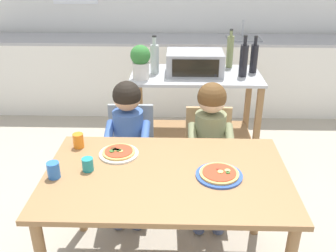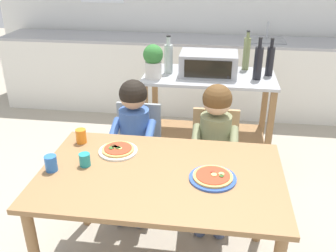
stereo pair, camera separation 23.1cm
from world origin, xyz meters
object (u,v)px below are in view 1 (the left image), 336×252
at_px(toaster_oven, 195,63).
at_px(dining_table, 167,187).
at_px(bottle_brown_beer, 230,51).
at_px(bottle_dark_olive_oil, 155,58).
at_px(drinking_cup_teal, 88,164).
at_px(pizza_plate_white, 119,153).
at_px(child_in_olive_shirt, 211,136).
at_px(drinking_cup_orange, 78,141).
at_px(bottle_tall_green_wine, 244,60).
at_px(dining_chair_right, 208,154).
at_px(bottle_slim_sauce, 254,58).
at_px(pizza_plate_blue_rimmed, 219,174).
at_px(child_in_blue_striped_shirt, 128,134).
at_px(kitchen_island_cart, 195,105).
at_px(potted_herb_plant, 141,61).
at_px(dining_chair_left, 131,150).
at_px(drinking_cup_blue, 54,170).

distance_m(toaster_oven, dining_table, 1.43).
bearing_deg(bottle_brown_beer, bottle_dark_olive_oil, -163.21).
distance_m(toaster_oven, drinking_cup_teal, 1.52).
relative_size(toaster_oven, dining_table, 0.35).
bearing_deg(pizza_plate_white, bottle_dark_olive_oil, 82.62).
bearing_deg(toaster_oven, pizza_plate_white, -113.09).
relative_size(child_in_olive_shirt, drinking_cup_teal, 13.65).
distance_m(bottle_dark_olive_oil, drinking_cup_orange, 1.19).
bearing_deg(bottle_tall_green_wine, drinking_cup_teal, -129.23).
relative_size(bottle_dark_olive_oil, dining_chair_right, 0.40).
distance_m(toaster_oven, bottle_tall_green_wine, 0.41).
height_order(bottle_slim_sauce, bottle_brown_beer, bottle_brown_beer).
height_order(bottle_brown_beer, pizza_plate_blue_rimmed, bottle_brown_beer).
distance_m(child_in_blue_striped_shirt, drinking_cup_teal, 0.61).
xyz_separation_m(kitchen_island_cart, bottle_slim_sauce, (0.50, 0.06, 0.43)).
relative_size(bottle_tall_green_wine, drinking_cup_teal, 4.57).
distance_m(dining_chair_right, child_in_olive_shirt, 0.24).
height_order(bottle_dark_olive_oil, bottle_slim_sauce, bottle_dark_olive_oil).
bearing_deg(child_in_olive_shirt, kitchen_island_cart, 95.74).
distance_m(potted_herb_plant, pizza_plate_white, 1.06).
height_order(toaster_oven, bottle_brown_beer, bottle_brown_beer).
bearing_deg(dining_chair_left, bottle_dark_olive_oil, 77.01).
xyz_separation_m(kitchen_island_cart, pizza_plate_blue_rimmed, (0.08, -1.39, 0.16)).
bearing_deg(bottle_dark_olive_oil, dining_chair_left, -102.99).
bearing_deg(child_in_blue_striped_shirt, dining_chair_right, 8.09).
relative_size(dining_chair_right, drinking_cup_blue, 8.75).
xyz_separation_m(dining_table, drinking_cup_teal, (-0.45, 0.02, 0.14)).
bearing_deg(bottle_brown_beer, toaster_oven, -147.55).
distance_m(bottle_tall_green_wine, pizza_plate_white, 1.46).
height_order(bottle_tall_green_wine, dining_table, bottle_tall_green_wine).
bearing_deg(pizza_plate_blue_rimmed, dining_chair_left, 128.59).
bearing_deg(bottle_brown_beer, drinking_cup_blue, -124.91).
bearing_deg(dining_table, dining_chair_left, 112.62).
distance_m(bottle_slim_sauce, bottle_brown_beer, 0.25).
relative_size(dining_table, child_in_olive_shirt, 1.32).
bearing_deg(dining_chair_left, bottle_tall_green_wine, 33.14).
bearing_deg(drinking_cup_blue, dining_chair_right, 39.26).
distance_m(bottle_dark_olive_oil, bottle_slim_sauce, 0.87).
distance_m(bottle_dark_olive_oil, bottle_brown_beer, 0.70).
bearing_deg(pizza_plate_blue_rimmed, toaster_oven, 93.76).
bearing_deg(bottle_slim_sauce, child_in_olive_shirt, -116.31).
bearing_deg(dining_chair_right, child_in_olive_shirt, -90.00).
height_order(pizza_plate_white, drinking_cup_blue, drinking_cup_blue).
relative_size(bottle_tall_green_wine, dining_table, 0.25).
distance_m(bottle_slim_sauce, drinking_cup_orange, 1.73).
xyz_separation_m(kitchen_island_cart, drinking_cup_orange, (-0.78, -1.08, 0.19)).
distance_m(dining_chair_left, pizza_plate_blue_rimmed, 0.99).
bearing_deg(drinking_cup_teal, child_in_olive_shirt, 36.66).
relative_size(toaster_oven, drinking_cup_orange, 5.21).
bearing_deg(pizza_plate_white, bottle_slim_sauce, 50.36).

